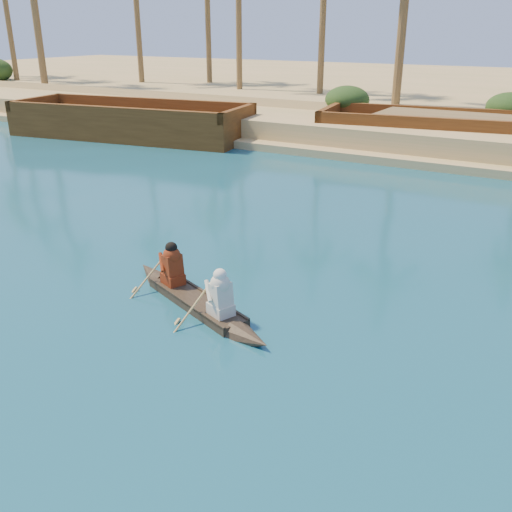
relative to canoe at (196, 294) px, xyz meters
The scene contains 3 objects.
canoe is the anchor object (origin of this frame).
barge_left 21.71m from the canoe, 134.91° to the left, with size 13.89×6.40×2.23m.
barge_mid 20.41m from the canoe, 86.72° to the left, with size 13.55×6.19×2.18m.
Camera 1 is at (-1.19, -2.58, 5.78)m, focal length 40.00 mm.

